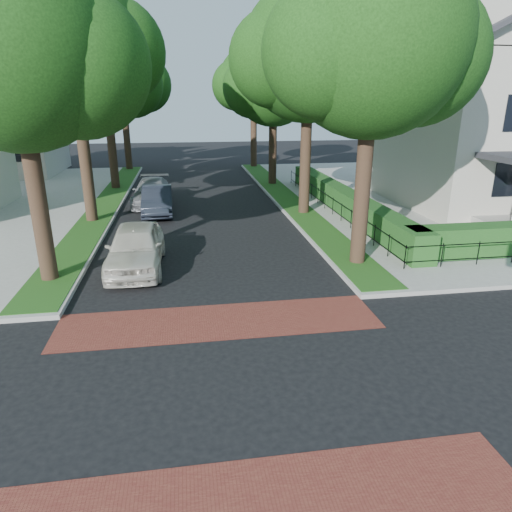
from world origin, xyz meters
The scene contains 19 objects.
ground centered at (0.00, 0.00, 0.00)m, with size 120.00×120.00×0.00m, color black.
sidewalk_ne centered at (19.50, 19.00, 0.07)m, with size 30.00×30.00×0.15m, color gray.
crosswalk_far centered at (0.00, 3.20, 0.01)m, with size 9.00×2.20×0.01m, color maroon.
grass_strip_ne centered at (5.40, 19.10, 0.16)m, with size 1.60×29.80×0.02m, color #174E16.
grass_strip_nw centered at (-5.40, 19.10, 0.16)m, with size 1.60×29.80×0.02m, color #174E16.
tree_right_near centered at (5.60, 7.24, 7.63)m, with size 7.75×6.67×10.66m.
tree_right_mid centered at (5.61, 15.25, 7.99)m, with size 8.25×7.09×11.22m.
tree_right_far centered at (5.60, 24.22, 6.91)m, with size 7.25×6.23×9.74m.
tree_right_back centered at (5.60, 33.23, 7.27)m, with size 7.50×6.45×10.20m.
tree_left_near centered at (-5.40, 7.23, 7.27)m, with size 7.50×6.45×10.20m.
tree_left_mid centered at (-5.39, 15.24, 8.34)m, with size 8.00×6.88×11.48m.
tree_left_far centered at (-5.40, 24.22, 7.12)m, with size 7.00×6.02×9.86m.
tree_left_back centered at (-5.40, 33.24, 7.41)m, with size 7.75×6.66×10.44m.
hedge_main_road centered at (7.70, 15.00, 0.75)m, with size 1.00×18.00×1.20m, color #1A4819.
fence_main_road centered at (6.90, 15.00, 0.60)m, with size 0.06×18.00×0.90m, color black, non-canonical shape.
house_victorian centered at (17.51, 15.92, 6.02)m, with size 13.00×13.05×12.48m.
parked_car_front centered at (-2.67, 7.96, 0.83)m, with size 1.95×4.85×1.65m, color silver.
parked_car_middle centered at (-2.30, 16.51, 0.74)m, with size 1.57×4.50×1.48m, color #202530.
parked_car_rear centered at (-2.74, 18.98, 0.74)m, with size 2.08×5.11×1.48m, color gray.
Camera 1 is at (-0.78, -8.41, 5.97)m, focal length 32.00 mm.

